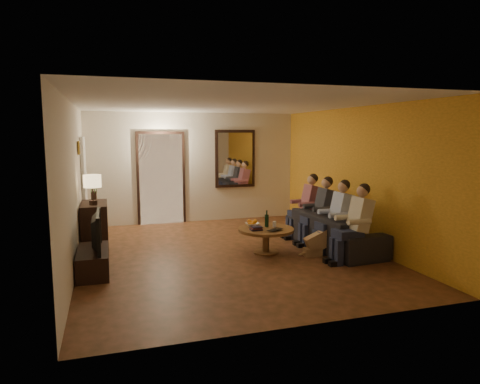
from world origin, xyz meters
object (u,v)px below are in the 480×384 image
object	(u,v)px
table_lamp	(93,190)
person_d	(307,208)
tv	(92,231)
tv_stand	(93,261)
person_b	(338,219)
bowl	(252,225)
sofa	(334,231)
person_c	(321,214)
person_a	(356,226)
coffee_table	(266,241)
wine_bottle	(267,218)
dog	(318,240)
laptop	(277,230)
dresser	(95,226)

from	to	relation	value
table_lamp	person_d	world-z (taller)	table_lamp
table_lamp	tv	distance (m)	1.26
tv	tv_stand	bearing A→B (deg)	0.00
person_b	bowl	bearing A→B (deg)	157.96
tv_stand	tv	distance (m)	0.47
sofa	person_c	size ratio (longest dim) A/B	1.85
person_a	coffee_table	size ratio (longest dim) A/B	1.22
person_a	wine_bottle	xyz separation A→B (m)	(-1.17, 1.05, 0.01)
coffee_table	bowl	size ratio (longest dim) A/B	3.81
table_lamp	dog	size ratio (longest dim) A/B	0.96
person_b	dog	xyz separation A→B (m)	(-0.41, -0.08, -0.32)
person_b	person_d	distance (m)	1.20
bowl	table_lamp	bearing A→B (deg)	165.80
person_b	laptop	distance (m)	1.13
wine_bottle	bowl	bearing A→B (deg)	152.45
laptop	person_a	bearing A→B (deg)	-64.96
person_a	coffee_table	xyz separation A→B (m)	(-1.22, 0.95, -0.38)
coffee_table	laptop	distance (m)	0.38
table_lamp	tv_stand	bearing A→B (deg)	-90.00
coffee_table	sofa	bearing A→B (deg)	-2.01
person_a	dog	world-z (taller)	person_a
tv	person_b	distance (m)	4.11
bowl	person_a	bearing A→B (deg)	-39.82
person_a	wine_bottle	bearing A→B (deg)	138.17
table_lamp	sofa	world-z (taller)	table_lamp
person_a	dog	xyz separation A→B (m)	(-0.41, 0.52, -0.32)
tv	person_d	distance (m)	4.26
dresser	coffee_table	bearing A→B (deg)	-21.28
person_d	coffee_table	distance (m)	1.53
tv_stand	sofa	bearing A→B (deg)	2.89
dresser	person_a	bearing A→B (deg)	-26.76
laptop	sofa	bearing A→B (deg)	-23.33
person_c	wine_bottle	bearing A→B (deg)	-172.50
table_lamp	sofa	size ratio (longest dim) A/B	0.24
person_c	person_d	distance (m)	0.60
table_lamp	laptop	xyz separation A→B (m)	(2.99, -1.19, -0.67)
table_lamp	person_a	size ratio (longest dim) A/B	0.45
coffee_table	laptop	bearing A→B (deg)	-70.35
person_c	table_lamp	bearing A→B (deg)	170.98
tv	person_a	xyz separation A→B (m)	(4.11, -0.69, -0.05)
wine_bottle	dresser	bearing A→B (deg)	160.76
person_d	coffee_table	world-z (taller)	person_d
tv	wine_bottle	world-z (taller)	tv
tv_stand	person_d	size ratio (longest dim) A/B	0.91
person_c	coffee_table	bearing A→B (deg)	-168.24
table_lamp	person_c	world-z (taller)	table_lamp
person_b	coffee_table	distance (m)	1.32
dresser	sofa	size ratio (longest dim) A/B	0.44
person_a	person_c	xyz separation A→B (m)	(0.00, 1.20, 0.00)
person_d	table_lamp	bearing A→B (deg)	179.27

